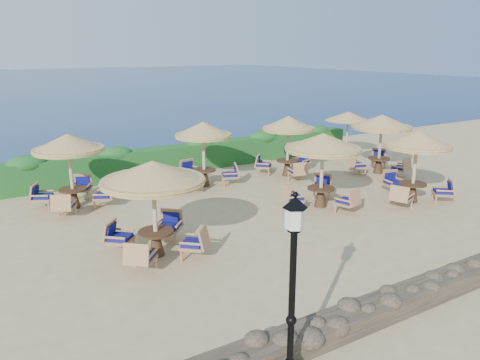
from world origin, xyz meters
TOP-DOWN VIEW (x-y plane):
  - ground at (0.00, 0.00)m, footprint 120.00×120.00m
  - sea at (0.00, 70.00)m, footprint 160.00×160.00m
  - hedge at (0.00, 7.20)m, footprint 18.00×0.90m
  - stone_wall at (0.00, -6.20)m, footprint 15.00×0.65m
  - lamp_post at (-4.80, -6.80)m, footprint 0.44×0.44m
  - extra_parasol at (7.80, 5.20)m, footprint 2.30×2.30m
  - cafe_set_0 at (-4.85, -0.85)m, footprint 2.78×2.78m
  - cafe_set_1 at (1.67, 0.01)m, footprint 2.78×2.78m
  - cafe_set_2 at (4.94, -1.30)m, footprint 2.73×2.64m
  - cafe_set_3 at (-5.90, 4.41)m, footprint 2.80×2.80m
  - cafe_set_4 at (-0.70, 4.47)m, footprint 2.75×2.58m
  - cafe_set_5 at (3.20, 4.04)m, footprint 2.71×2.65m
  - cafe_set_6 at (6.99, 2.25)m, footprint 2.77×2.77m

SIDE VIEW (x-z plane):
  - ground at x=0.00m, z-range 0.00..0.00m
  - sea at x=0.00m, z-range 0.00..0.00m
  - stone_wall at x=0.00m, z-range 0.00..0.44m
  - hedge at x=0.00m, z-range 0.00..1.20m
  - lamp_post at x=-4.80m, z-range -0.10..3.21m
  - cafe_set_3 at x=-5.90m, z-range 0.38..3.04m
  - cafe_set_5 at x=3.20m, z-range 0.43..3.08m
  - cafe_set_4 at x=-0.70m, z-range 0.44..3.10m
  - cafe_set_2 at x=4.94m, z-range 0.48..3.13m
  - cafe_set_0 at x=-4.85m, z-range 0.49..3.14m
  - cafe_set_6 at x=6.99m, z-range 0.55..3.20m
  - cafe_set_1 at x=1.67m, z-range 0.55..3.21m
  - extra_parasol at x=7.80m, z-range 0.97..3.37m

